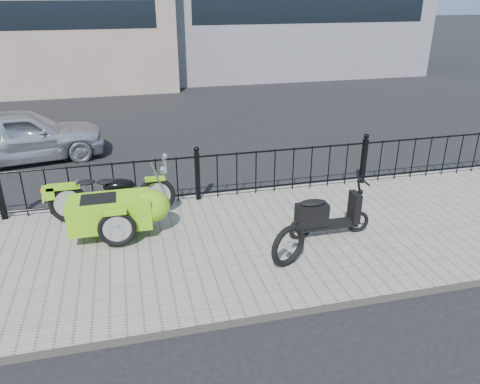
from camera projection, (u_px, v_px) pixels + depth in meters
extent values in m
plane|color=black|center=(211.00, 236.00, 8.05)|extent=(120.00, 120.00, 0.00)
cube|color=slate|center=(217.00, 247.00, 7.58)|extent=(30.00, 3.80, 0.12)
cube|color=gray|center=(197.00, 199.00, 9.30)|extent=(30.00, 0.10, 0.12)
cylinder|color=black|center=(197.00, 157.00, 8.80)|extent=(14.00, 0.04, 0.04)
cylinder|color=black|center=(198.00, 193.00, 9.10)|extent=(14.00, 0.04, 0.04)
cube|color=black|center=(0.00, 194.00, 8.18)|extent=(0.09, 0.09, 0.96)
cube|color=black|center=(197.00, 176.00, 8.96)|extent=(0.09, 0.09, 0.96)
sphere|color=black|center=(196.00, 149.00, 8.74)|extent=(0.11, 0.11, 0.11)
cube|color=black|center=(364.00, 161.00, 9.74)|extent=(0.09, 0.09, 0.96)
sphere|color=black|center=(366.00, 136.00, 9.52)|extent=(0.11, 0.11, 0.11)
cube|color=black|center=(313.00, 11.00, 19.96)|extent=(10.50, 0.06, 1.00)
torus|color=black|center=(156.00, 196.00, 8.45)|extent=(0.69, 0.09, 0.69)
torus|color=black|center=(69.00, 204.00, 8.12)|extent=(0.69, 0.09, 0.69)
torus|color=black|center=(117.00, 229.00, 7.28)|extent=(0.60, 0.08, 0.60)
cube|color=gray|center=(114.00, 199.00, 8.27)|extent=(0.34, 0.22, 0.24)
cylinder|color=black|center=(114.00, 202.00, 8.30)|extent=(1.40, 0.04, 0.04)
ellipsoid|color=black|center=(119.00, 186.00, 8.20)|extent=(0.54, 0.29, 0.26)
cylinder|color=silver|center=(164.00, 163.00, 8.24)|extent=(0.03, 0.56, 0.03)
cylinder|color=silver|center=(159.00, 180.00, 8.34)|extent=(0.25, 0.04, 0.59)
sphere|color=silver|center=(164.00, 170.00, 8.29)|extent=(0.15, 0.15, 0.15)
cube|color=#6FC012|center=(155.00, 179.00, 8.32)|extent=(0.36, 0.12, 0.06)
cube|color=#6FC012|center=(63.00, 187.00, 7.97)|extent=(0.55, 0.16, 0.08)
ellipsoid|color=black|center=(106.00, 182.00, 8.12)|extent=(0.31, 0.22, 0.08)
ellipsoid|color=black|center=(86.00, 182.00, 8.04)|extent=(0.31, 0.22, 0.08)
sphere|color=red|center=(42.00, 192.00, 7.92)|extent=(0.07, 0.07, 0.07)
cube|color=yellow|center=(43.00, 199.00, 8.07)|extent=(0.02, 0.14, 0.10)
cube|color=#6FC012|center=(110.00, 212.00, 7.55)|extent=(1.30, 0.62, 0.50)
ellipsoid|color=#6FC012|center=(150.00, 206.00, 7.69)|extent=(0.65, 0.60, 0.54)
cube|color=black|center=(98.00, 200.00, 7.43)|extent=(0.55, 0.43, 0.06)
cube|color=#6FC012|center=(115.00, 212.00, 7.16)|extent=(0.34, 0.11, 0.06)
torus|color=black|center=(358.00, 222.00, 7.85)|extent=(0.38, 0.07, 0.38)
torus|color=black|center=(300.00, 229.00, 7.62)|extent=(0.38, 0.07, 0.38)
cube|color=black|center=(329.00, 224.00, 7.73)|extent=(0.94, 0.21, 0.09)
cube|color=black|center=(312.00, 215.00, 7.57)|extent=(0.52, 0.24, 0.38)
ellipsoid|color=black|center=(313.00, 203.00, 7.48)|extent=(0.44, 0.22, 0.09)
cube|color=black|center=(354.00, 207.00, 7.72)|extent=(0.11, 0.28, 0.52)
cylinder|color=black|center=(360.00, 191.00, 7.62)|extent=(0.15, 0.04, 0.42)
cylinder|color=black|center=(363.00, 180.00, 7.55)|extent=(0.03, 0.41, 0.03)
torus|color=black|center=(288.00, 246.00, 6.85)|extent=(0.63, 0.37, 0.66)
imported|color=silver|center=(22.00, 136.00, 11.26)|extent=(3.99, 2.15, 1.29)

